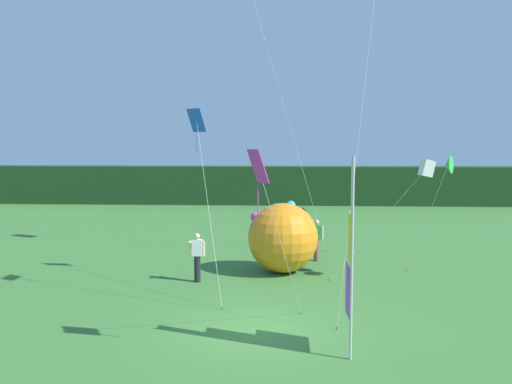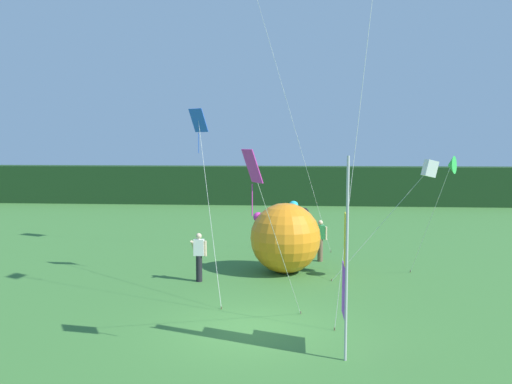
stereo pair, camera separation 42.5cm
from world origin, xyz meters
TOP-DOWN VIEW (x-y plane):
  - ground_plane at (0.00, 0.00)m, footprint 120.00×120.00m
  - distant_treeline at (0.00, 28.85)m, footprint 80.00×2.40m
  - banner_flag at (2.21, -1.52)m, footprint 0.06×1.03m
  - person_near_banner at (2.08, 8.19)m, footprint 0.55×0.48m
  - person_mid_field at (-2.31, 4.64)m, footprint 0.55×0.48m
  - inflatable_balloon at (0.68, 6.17)m, footprint 2.64×2.64m
  - folding_chair at (1.10, 7.13)m, footprint 0.51×0.51m
  - kite_green_delta_0 at (6.18, 4.52)m, footprint 1.06×2.38m
  - kite_magenta_diamond_1 at (0.19, -1.85)m, footprint 1.37×3.68m
  - kite_blue_diamond_2 at (-2.27, 4.69)m, footprint 1.62×3.58m
  - kite_white_box_4 at (5.63, 5.11)m, footprint 3.59×0.47m

SIDE VIEW (x-z plane):
  - ground_plane at x=0.00m, z-range 0.00..0.00m
  - folding_chair at x=1.10m, z-range 0.07..0.96m
  - person_near_banner at x=2.08m, z-range 0.06..1.78m
  - person_mid_field at x=-2.31m, z-range 0.06..1.79m
  - inflatable_balloon at x=0.68m, z-range -0.01..2.66m
  - distant_treeline at x=0.00m, z-range 0.00..3.04m
  - banner_flag at x=2.21m, z-range -0.10..4.49m
  - kite_white_box_4 at x=5.63m, z-range 1.82..6.13m
  - kite_green_delta_0 at x=6.18m, z-range 1.89..6.34m
  - kite_magenta_diamond_1 at x=0.19m, z-range 1.75..6.48m
  - kite_blue_diamond_2 at x=-2.27m, z-range 2.34..8.39m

